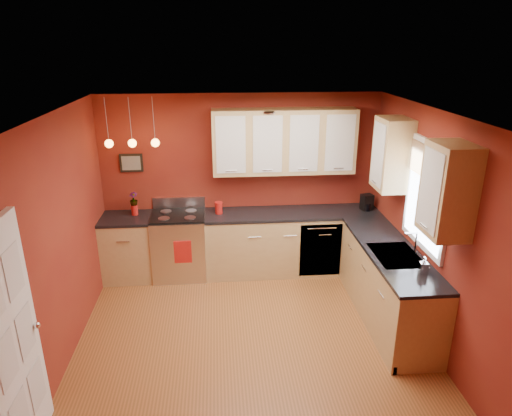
{
  "coord_description": "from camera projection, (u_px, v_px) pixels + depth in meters",
  "views": [
    {
      "loc": [
        -0.33,
        -4.31,
        3.28
      ],
      "look_at": [
        0.13,
        1.0,
        1.31
      ],
      "focal_mm": 32.0,
      "sensor_mm": 36.0,
      "label": 1
    }
  ],
  "objects": [
    {
      "name": "pendant_lights",
      "position": [
        132.0,
        143.0,
        6.01
      ],
      "size": [
        0.71,
        0.11,
        0.66
      ],
      "color": "gray",
      "rests_on": "ceiling"
    },
    {
      "name": "red_vase",
      "position": [
        135.0,
        210.0,
        6.48
      ],
      "size": [
        0.09,
        0.09,
        0.15
      ],
      "primitive_type": "cylinder",
      "color": "#B11713",
      "rests_on": "counter_back_left"
    },
    {
      "name": "counter_right",
      "position": [
        391.0,
        251.0,
        5.43
      ],
      "size": [
        0.62,
        2.1,
        0.04
      ],
      "primitive_type": "cube",
      "color": "black",
      "rests_on": "base_cabinets_right"
    },
    {
      "name": "floor",
      "position": [
        252.0,
        347.0,
        5.19
      ],
      "size": [
        4.2,
        4.2,
        0.0
      ],
      "primitive_type": "plane",
      "color": "#9B592D",
      "rests_on": "ground"
    },
    {
      "name": "upper_cabinets_back",
      "position": [
        284.0,
        141.0,
        6.36
      ],
      "size": [
        2.0,
        0.35,
        0.9
      ],
      "primitive_type": "cube",
      "color": "tan",
      "rests_on": "wall_back"
    },
    {
      "name": "base_cabinets_right",
      "position": [
        387.0,
        285.0,
        5.59
      ],
      "size": [
        0.6,
        2.1,
        0.9
      ],
      "primitive_type": "cube",
      "color": "tan",
      "rests_on": "floor"
    },
    {
      "name": "flowers",
      "position": [
        134.0,
        199.0,
        6.42
      ],
      "size": [
        0.12,
        0.12,
        0.21
      ],
      "primitive_type": "imported",
      "rotation": [
        0.0,
        0.0,
        -0.04
      ],
      "color": "#B11713",
      "rests_on": "red_vase"
    },
    {
      "name": "door_left_wall",
      "position": [
        13.0,
        348.0,
        3.56
      ],
      "size": [
        0.12,
        0.82,
        2.05
      ],
      "color": "white",
      "rests_on": "floor"
    },
    {
      "name": "dish_towel",
      "position": [
        183.0,
        252.0,
        6.32
      ],
      "size": [
        0.24,
        0.02,
        0.33
      ],
      "primitive_type": "cube",
      "color": "#B11713",
      "rests_on": "gas_range"
    },
    {
      "name": "counter_back_right",
      "position": [
        293.0,
        213.0,
        6.61
      ],
      "size": [
        2.54,
        0.62,
        0.04
      ],
      "primitive_type": "cube",
      "color": "black",
      "rests_on": "base_cabinets_back_right"
    },
    {
      "name": "sink",
      "position": [
        396.0,
        257.0,
        5.29
      ],
      "size": [
        0.5,
        0.7,
        0.33
      ],
      "color": "gray",
      "rests_on": "counter_right"
    },
    {
      "name": "upper_cabinets_right",
      "position": [
        416.0,
        170.0,
        4.97
      ],
      "size": [
        0.35,
        1.95,
        0.9
      ],
      "primitive_type": "cube",
      "color": "tan",
      "rests_on": "wall_right"
    },
    {
      "name": "wall_left",
      "position": [
        54.0,
        250.0,
        4.58
      ],
      "size": [
        0.02,
        4.2,
        2.6
      ],
      "primitive_type": "cube",
      "color": "maroon",
      "rests_on": "floor"
    },
    {
      "name": "ceiling",
      "position": [
        252.0,
        117.0,
        4.29
      ],
      "size": [
        4.0,
        4.2,
        0.02
      ],
      "primitive_type": "cube",
      "color": "white",
      "rests_on": "wall_back"
    },
    {
      "name": "wall_right",
      "position": [
        437.0,
        236.0,
        4.9
      ],
      "size": [
        0.02,
        4.2,
        2.6
      ],
      "primitive_type": "cube",
      "color": "maroon",
      "rests_on": "floor"
    },
    {
      "name": "wall_front",
      "position": [
        279.0,
        386.0,
        2.78
      ],
      "size": [
        4.0,
        0.02,
        2.6
      ],
      "primitive_type": "cube",
      "color": "maroon",
      "rests_on": "floor"
    },
    {
      "name": "soap_pump",
      "position": [
        424.0,
        265.0,
        4.83
      ],
      "size": [
        0.1,
        0.1,
        0.19
      ],
      "primitive_type": "imported",
      "rotation": [
        0.0,
        0.0,
        -0.16
      ],
      "color": "silver",
      "rests_on": "counter_right"
    },
    {
      "name": "dishwasher_front",
      "position": [
        320.0,
        250.0,
        6.54
      ],
      "size": [
        0.6,
        0.02,
        0.8
      ],
      "primitive_type": "cube",
      "color": "silver",
      "rests_on": "base_cabinets_back_right"
    },
    {
      "name": "red_canister",
      "position": [
        219.0,
        208.0,
        6.52
      ],
      "size": [
        0.11,
        0.11,
        0.17
      ],
      "color": "#B11713",
      "rests_on": "counter_back_right"
    },
    {
      "name": "wall_back",
      "position": [
        241.0,
        183.0,
        6.7
      ],
      "size": [
        4.0,
        0.02,
        2.6
      ],
      "primitive_type": "cube",
      "color": "maroon",
      "rests_on": "floor"
    },
    {
      "name": "base_cabinets_back_left",
      "position": [
        129.0,
        249.0,
        6.58
      ],
      "size": [
        0.7,
        0.6,
        0.9
      ],
      "primitive_type": "cube",
      "color": "tan",
      "rests_on": "floor"
    },
    {
      "name": "coffee_maker",
      "position": [
        367.0,
        203.0,
        6.66
      ],
      "size": [
        0.19,
        0.18,
        0.23
      ],
      "rotation": [
        0.0,
        0.0,
        0.24
      ],
      "color": "black",
      "rests_on": "counter_back_right"
    },
    {
      "name": "wall_picture",
      "position": [
        131.0,
        163.0,
        6.44
      ],
      "size": [
        0.32,
        0.03,
        0.26
      ],
      "primitive_type": "cube",
      "color": "black",
      "rests_on": "wall_back"
    },
    {
      "name": "base_cabinets_back_right",
      "position": [
        292.0,
        243.0,
        6.78
      ],
      "size": [
        2.54,
        0.6,
        0.9
      ],
      "primitive_type": "cube",
      "color": "tan",
      "rests_on": "floor"
    },
    {
      "name": "counter_back_left",
      "position": [
        126.0,
        218.0,
        6.42
      ],
      "size": [
        0.7,
        0.62,
        0.04
      ],
      "primitive_type": "cube",
      "color": "black",
      "rests_on": "base_cabinets_back_left"
    },
    {
      "name": "window",
      "position": [
        427.0,
        193.0,
        5.05
      ],
      "size": [
        0.06,
        1.02,
        1.22
      ],
      "color": "white",
      "rests_on": "wall_right"
    },
    {
      "name": "gas_range",
      "position": [
        180.0,
        245.0,
        6.63
      ],
      "size": [
        0.76,
        0.64,
        1.11
      ],
      "color": "silver",
      "rests_on": "floor"
    }
  ]
}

